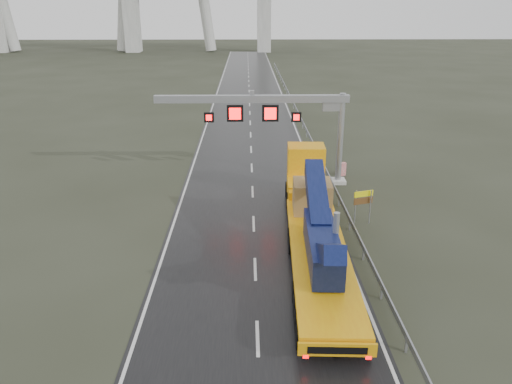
{
  "coord_description": "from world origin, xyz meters",
  "views": [
    {
      "loc": [
        -0.4,
        -19.85,
        13.43
      ],
      "look_at": [
        0.11,
        7.45,
        3.2
      ],
      "focal_mm": 35.0,
      "sensor_mm": 36.0,
      "label": 1
    }
  ],
  "objects_px": {
    "sign_gantry": "(279,114)",
    "striped_barrier": "(342,169)",
    "exit_sign_pair": "(363,200)",
    "heavy_haul_truck": "(313,210)"
  },
  "relations": [
    {
      "from": "exit_sign_pair",
      "to": "heavy_haul_truck",
      "type": "bearing_deg",
      "value": -166.83
    },
    {
      "from": "sign_gantry",
      "to": "striped_barrier",
      "type": "bearing_deg",
      "value": 18.93
    },
    {
      "from": "sign_gantry",
      "to": "striped_barrier",
      "type": "relative_size",
      "value": 13.48
    },
    {
      "from": "exit_sign_pair",
      "to": "striped_barrier",
      "type": "bearing_deg",
      "value": 69.29
    },
    {
      "from": "exit_sign_pair",
      "to": "striped_barrier",
      "type": "xyz_separation_m",
      "value": [
        0.44,
        9.86,
        -1.06
      ]
    },
    {
      "from": "exit_sign_pair",
      "to": "striped_barrier",
      "type": "relative_size",
      "value": 2.09
    },
    {
      "from": "striped_barrier",
      "to": "exit_sign_pair",
      "type": "bearing_deg",
      "value": -114.72
    },
    {
      "from": "sign_gantry",
      "to": "exit_sign_pair",
      "type": "bearing_deg",
      "value": -58.0
    },
    {
      "from": "exit_sign_pair",
      "to": "sign_gantry",
      "type": "bearing_deg",
      "value": 103.87
    },
    {
      "from": "heavy_haul_truck",
      "to": "exit_sign_pair",
      "type": "bearing_deg",
      "value": 33.86
    }
  ]
}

